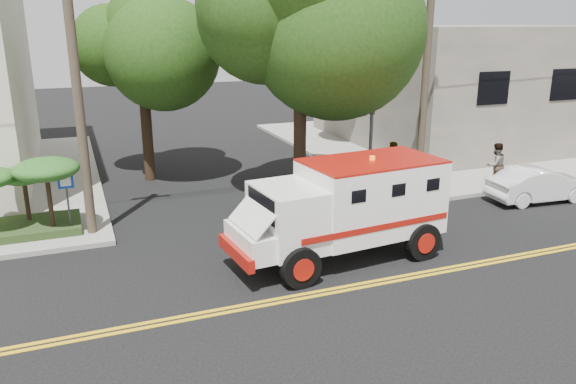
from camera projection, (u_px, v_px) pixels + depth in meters
name	position (u px, v px, depth m)	size (l,w,h in m)	color
ground	(343.00, 289.00, 13.89)	(100.00, 100.00, 0.00)	black
sidewalk_ne	(454.00, 142.00, 30.60)	(17.00, 17.00, 0.15)	gray
building_right	(475.00, 83.00, 30.67)	(14.00, 12.00, 6.00)	#646156
utility_pole_left	(77.00, 89.00, 15.98)	(0.28, 0.28, 9.00)	#382D23
utility_pole_right	(426.00, 75.00, 20.30)	(0.28, 0.28, 9.00)	#382D23
tree_left	(149.00, 38.00, 21.80)	(4.48, 4.20, 7.70)	black
tree_right	(362.00, 27.00, 29.25)	(4.80, 4.50, 8.20)	black
traffic_signal	(371.00, 145.00, 19.56)	(0.15, 0.18, 3.60)	#3F3F42
accessibility_sign	(67.00, 195.00, 16.84)	(0.45, 0.10, 2.02)	#3F3F42
palm_planter	(22.00, 186.00, 16.73)	(3.52, 2.63, 2.36)	#1E3314
armored_truck	(347.00, 205.00, 15.32)	(6.18, 2.89, 2.73)	white
parked_sedan	(539.00, 185.00, 20.53)	(1.34, 3.84, 1.27)	silver
pedestrian_a	(391.00, 164.00, 21.71)	(0.66, 0.43, 1.80)	gray
pedestrian_b	(495.00, 165.00, 21.73)	(0.85, 0.66, 1.74)	gray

